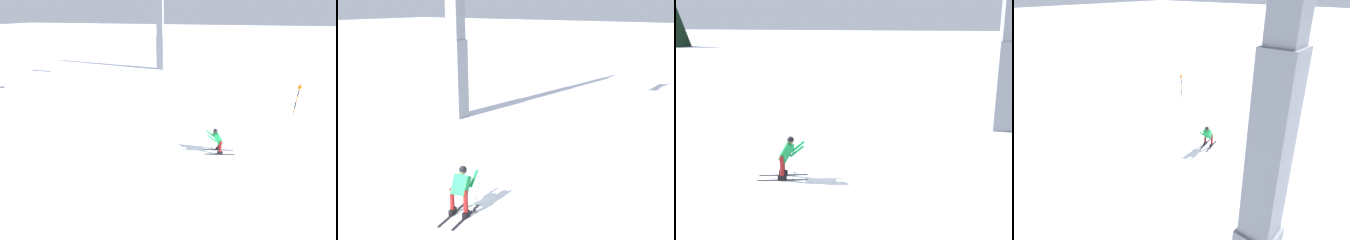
# 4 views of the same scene
# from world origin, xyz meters

# --- Properties ---
(ground_plane) EXTENTS (260.00, 260.00, 0.00)m
(ground_plane) POSITION_xyz_m (0.00, 0.00, 0.00)
(ground_plane) COLOR white
(skier_carving_main) EXTENTS (0.90, 1.63, 1.49)m
(skier_carving_main) POSITION_xyz_m (1.09, 0.13, 0.77)
(skier_carving_main) COLOR black
(skier_carving_main) RESTS_ON ground_plane
(lift_tower_near) EXTENTS (0.81, 2.93, 12.39)m
(lift_tower_near) POSITION_xyz_m (-5.86, 8.09, 5.14)
(lift_tower_near) COLOR gray
(lift_tower_near) RESTS_ON ground_plane
(trail_marker_pole) EXTENTS (0.07, 0.28, 2.22)m
(trail_marker_pole) POSITION_xyz_m (7.46, -4.96, 1.19)
(trail_marker_pole) COLOR orange
(trail_marker_pole) RESTS_ON ground_plane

